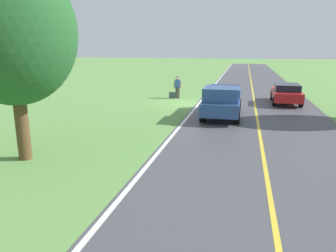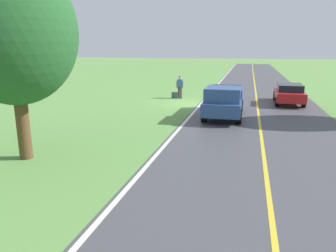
{
  "view_description": "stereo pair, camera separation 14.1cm",
  "coord_description": "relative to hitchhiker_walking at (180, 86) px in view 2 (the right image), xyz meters",
  "views": [
    {
      "loc": [
        -3.86,
        22.26,
        3.89
      ],
      "look_at": [
        -1.39,
        11.81,
        1.24
      ],
      "focal_mm": 34.09,
      "sensor_mm": 36.0,
      "label": 1
    },
    {
      "loc": [
        -4.0,
        22.22,
        3.89
      ],
      "look_at": [
        -1.39,
        11.81,
        1.24
      ],
      "focal_mm": 34.09,
      "sensor_mm": 36.0,
      "label": 2
    }
  ],
  "objects": [
    {
      "name": "ground_plane",
      "position": [
        -1.16,
        2.31,
        -0.98
      ],
      "size": [
        200.0,
        200.0,
        0.0
      ],
      "primitive_type": "plane",
      "color": "#609347"
    },
    {
      "name": "road_surface",
      "position": [
        -5.88,
        2.31,
        -0.98
      ],
      "size": [
        8.12,
        120.0,
        0.0
      ],
      "primitive_type": "cube",
      "color": "#47474C",
      "rests_on": "ground"
    },
    {
      "name": "lane_edge_line",
      "position": [
        -2.0,
        2.31,
        -0.98
      ],
      "size": [
        0.16,
        117.6,
        0.0
      ],
      "primitive_type": "cube",
      "color": "silver",
      "rests_on": "ground"
    },
    {
      "name": "lane_centre_line",
      "position": [
        -5.88,
        2.31,
        -0.98
      ],
      "size": [
        0.14,
        117.6,
        0.0
      ],
      "primitive_type": "cube",
      "color": "gold",
      "rests_on": "ground"
    },
    {
      "name": "hitchhiker_walking",
      "position": [
        0.0,
        0.0,
        0.0
      ],
      "size": [
        0.62,
        0.51,
        1.75
      ],
      "color": "#4C473D",
      "rests_on": "ground"
    },
    {
      "name": "suitcase_carried",
      "position": [
        0.42,
        0.08,
        -0.75
      ],
      "size": [
        0.46,
        0.21,
        0.47
      ],
      "primitive_type": "cube",
      "rotation": [
        0.0,
        0.0,
        1.56
      ],
      "color": "#384C56",
      "rests_on": "ground"
    },
    {
      "name": "pickup_truck_passing",
      "position": [
        -3.89,
        6.38,
        -0.01
      ],
      "size": [
        2.11,
        5.4,
        1.82
      ],
      "color": "#2D4C84",
      "rests_on": "ground"
    },
    {
      "name": "sedan_near_oncoming",
      "position": [
        -8.03,
        0.62,
        -0.23
      ],
      "size": [
        2.0,
        4.44,
        1.41
      ],
      "color": "red",
      "rests_on": "ground"
    },
    {
      "name": "tree_verge_side",
      "position": [
        2.46,
        15.17,
        3.39
      ],
      "size": [
        4.22,
        4.22,
        6.82
      ],
      "color": "brown",
      "rests_on": "ground"
    }
  ]
}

